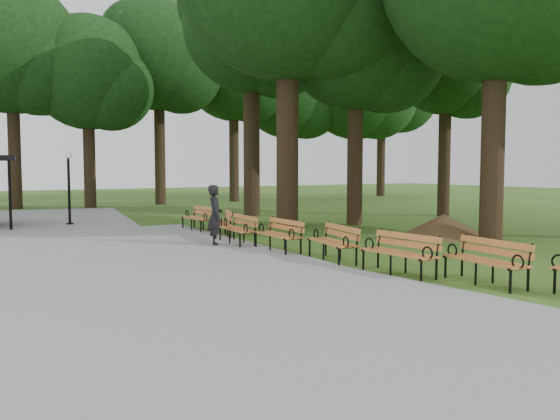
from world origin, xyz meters
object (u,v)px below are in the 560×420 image
dirt_mound (443,226)px  lawn_tree_5 (446,60)px  bench_2 (398,253)px  bench_1 (485,261)px  lawn_tree_1 (356,34)px  bench_3 (332,243)px  lamp_post (68,171)px  bench_7 (197,218)px  bench_6 (221,223)px  lawn_tree_4 (251,26)px  bench_4 (277,235)px  person (215,215)px  bench_5 (237,229)px

dirt_mound → lawn_tree_5: 10.67m
bench_2 → bench_1: bearing=20.6°
lawn_tree_1 → bench_3: bearing=-132.2°
lamp_post → bench_2: size_ratio=1.51×
bench_7 → lawn_tree_5: 13.82m
bench_3 → lawn_tree_5: bearing=133.5°
dirt_mound → bench_6: bench_6 is taller
bench_6 → lawn_tree_5: bearing=119.4°
bench_6 → lawn_tree_4: size_ratio=0.16×
bench_7 → lawn_tree_5: bearing=90.0°
bench_6 → lawn_tree_1: (6.15, 0.84, 6.83)m
bench_3 → lawn_tree_1: 11.23m
bench_4 → lawn_tree_5: lawn_tree_5 is taller
lawn_tree_4 → bench_7: bearing=-135.2°
lamp_post → bench_7: (3.43, -4.24, -1.65)m
lamp_post → bench_4: bearing=-72.2°
lamp_post → dirt_mound: size_ratio=1.12×
person → bench_5: size_ratio=0.91×
bench_2 → lawn_tree_5: size_ratio=0.20×
person → bench_1: 7.87m
bench_4 → lawn_tree_1: (6.31, 4.62, 6.83)m
lawn_tree_4 → person: bearing=-124.4°
lawn_tree_5 → bench_4: bearing=-155.3°
bench_1 → bench_2: size_ratio=1.00×
bench_2 → person: bearing=-170.0°
bench_2 → lawn_tree_1: bearing=143.2°
bench_2 → bench_3: size_ratio=1.00×
person → dirt_mound: 7.42m
bench_2 → bench_4: bearing=-176.7°
bench_2 → bench_4: 4.13m
bench_2 → lawn_tree_5: (11.90, 9.78, 6.63)m
bench_5 → bench_1: bearing=17.1°
bench_6 → lawn_tree_5: (12.18, 1.89, 6.63)m
bench_3 → bench_4: size_ratio=1.00×
bench_6 → bench_7: (0.05, 1.99, 0.00)m
dirt_mound → bench_4: bench_4 is taller
person → bench_7: bearing=4.9°
dirt_mound → bench_6: bearing=148.4°
person → bench_3: person is taller
bench_1 → lawn_tree_1: bearing=158.8°
lamp_post → bench_1: (4.37, -15.73, -1.65)m
bench_2 → bench_3: (-0.13, 2.12, 0.00)m
dirt_mound → lawn_tree_1: 8.29m
bench_1 → bench_6: bearing=-168.7°
bench_7 → lawn_tree_1: lawn_tree_1 is taller
bench_1 → bench_6: 9.55m
dirt_mound → bench_4: 6.25m
lamp_post → dirt_mound: bearing=-46.5°
bench_6 → bench_7: same height
person → bench_7: (1.14, 3.90, -0.43)m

